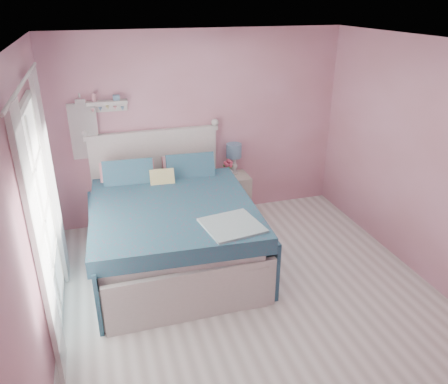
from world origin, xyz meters
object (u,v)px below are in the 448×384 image
vase (228,171)px  teacup (231,178)px  nightstand (233,195)px  bed (171,228)px  table_lamp (234,153)px

vase → teacup: vase is taller
nightstand → teacup: (-0.09, -0.17, 0.35)m
bed → nightstand: 1.42m
vase → nightstand: bearing=-3.1°
bed → nightstand: size_ratio=3.75×
vase → bed: bearing=-137.5°
table_lamp → nightstand: bearing=-110.3°
table_lamp → bed: bearing=-137.4°
nightstand → bed: bearing=-139.6°
vase → teacup: 0.18m
nightstand → vase: bearing=176.9°
table_lamp → vase: bearing=-137.1°
nightstand → table_lamp: (0.04, 0.11, 0.61)m
bed → nightstand: bed is taller
bed → teacup: bed is taller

